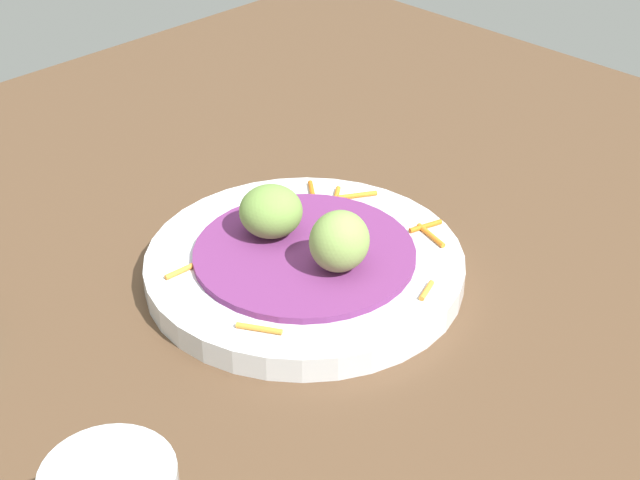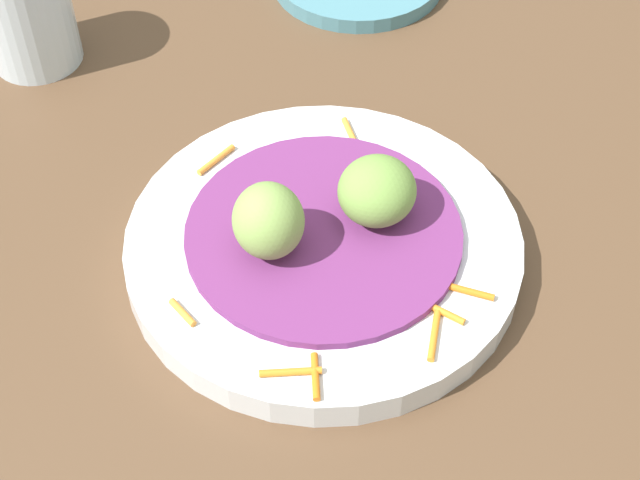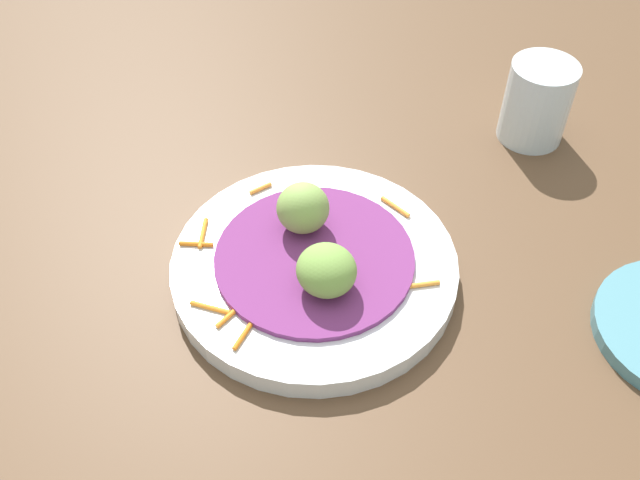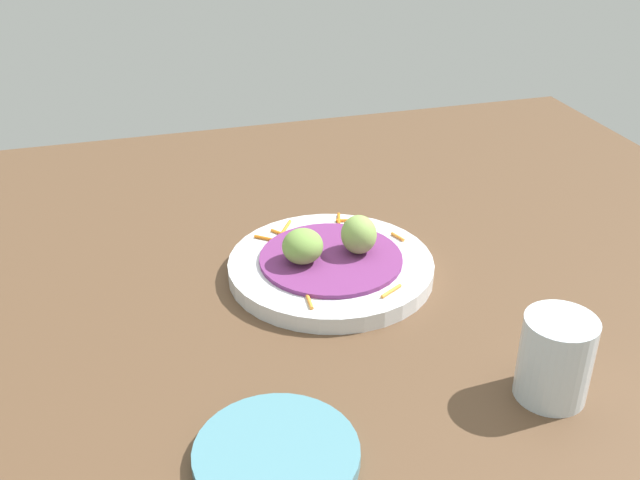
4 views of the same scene
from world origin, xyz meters
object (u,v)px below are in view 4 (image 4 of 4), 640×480
guac_scoop_left (303,246)px  water_glass (555,358)px  main_plate (331,267)px  side_plate_small (276,455)px  guac_scoop_center (359,235)px

guac_scoop_left → water_glass: (25.54, 16.65, -0.32)cm
main_plate → side_plate_small: 29.65cm
guac_scoop_left → side_plate_small: bearing=-19.4°
water_glass → main_plate: bearing=-152.8°
side_plate_small → guac_scoop_center: bearing=149.0°
guac_scoop_left → guac_scoop_center: size_ratio=1.06×
water_glass → guac_scoop_left: bearing=-146.9°
side_plate_small → guac_scoop_left: bearing=160.6°
guac_scoop_center → water_glass: size_ratio=0.55×
main_plate → water_glass: size_ratio=2.89×
guac_scoop_left → water_glass: bearing=33.1°
main_plate → water_glass: bearing=27.2°
side_plate_small → main_plate: bearing=154.5°
side_plate_small → water_glass: water_glass is taller
guac_scoop_left → water_glass: size_ratio=0.58×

